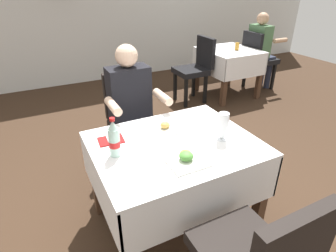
{
  "coord_description": "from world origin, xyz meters",
  "views": [
    {
      "loc": [
        -0.78,
        -1.41,
        1.73
      ],
      "look_at": [
        0.0,
        0.12,
        0.82
      ],
      "focal_mm": 29.97,
      "sensor_mm": 36.0,
      "label": 1
    }
  ],
  "objects": [
    {
      "name": "beer_glass_left",
      "position": [
        0.31,
        -0.09,
        0.85
      ],
      "size": [
        0.07,
        0.07,
        0.2
      ],
      "color": "white",
      "rests_on": "main_dining_table"
    },
    {
      "name": "ground_plane",
      "position": [
        0.0,
        0.0,
        0.0
      ],
      "size": [
        11.0,
        11.0,
        0.0
      ],
      "primitive_type": "plane",
      "color": "#382619"
    },
    {
      "name": "main_dining_table",
      "position": [
        0.0,
        0.02,
        0.57
      ],
      "size": [
        1.1,
        0.89,
        0.74
      ],
      "color": "white",
      "rests_on": "ground"
    },
    {
      "name": "seated_diner_far",
      "position": [
        -0.04,
        0.75,
        0.71
      ],
      "size": [
        0.5,
        0.46,
        1.26
      ],
      "color": "#282D42",
      "rests_on": "ground"
    },
    {
      "name": "plate_near_camera",
      "position": [
        -0.04,
        -0.2,
        0.76
      ],
      "size": [
        0.23,
        0.23,
        0.07
      ],
      "color": "white",
      "rests_on": "main_dining_table"
    },
    {
      "name": "background_patron",
      "position": [
        2.75,
        2.11,
        0.71
      ],
      "size": [
        0.46,
        0.5,
        1.26
      ],
      "color": "#282D42",
      "rests_on": "ground"
    },
    {
      "name": "napkin_cutlery_set",
      "position": [
        -0.38,
        0.24,
        0.75
      ],
      "size": [
        0.18,
        0.19,
        0.01
      ],
      "color": "maroon",
      "rests_on": "main_dining_table"
    },
    {
      "name": "background_chair_left",
      "position": [
        1.48,
        2.11,
        0.55
      ],
      "size": [
        0.5,
        0.44,
        0.97
      ],
      "color": "black",
      "rests_on": "ground"
    },
    {
      "name": "background_dining_table",
      "position": [
        2.09,
        2.11,
        0.55
      ],
      "size": [
        0.8,
        0.88,
        0.74
      ],
      "color": "white",
      "rests_on": "ground"
    },
    {
      "name": "back_wall",
      "position": [
        0.0,
        3.87,
        1.38
      ],
      "size": [
        11.0,
        0.12,
        2.76
      ],
      "primitive_type": "cube",
      "color": "silver",
      "rests_on": "ground"
    },
    {
      "name": "plate_far_diner",
      "position": [
        0.04,
        0.22,
        0.76
      ],
      "size": [
        0.24,
        0.24,
        0.06
      ],
      "color": "white",
      "rests_on": "main_dining_table"
    },
    {
      "name": "chair_far_diner_seat",
      "position": [
        0.0,
        0.86,
        0.55
      ],
      "size": [
        0.44,
        0.5,
        0.97
      ],
      "color": "black",
      "rests_on": "ground"
    },
    {
      "name": "background_chair_right",
      "position": [
        2.7,
        2.11,
        0.55
      ],
      "size": [
        0.5,
        0.44,
        0.97
      ],
      "color": "black",
      "rests_on": "ground"
    },
    {
      "name": "cola_bottle_primary",
      "position": [
        -0.4,
        0.06,
        0.86
      ],
      "size": [
        0.07,
        0.07,
        0.26
      ],
      "color": "silver",
      "rests_on": "main_dining_table"
    },
    {
      "name": "background_table_tumbler",
      "position": [
        2.17,
        2.03,
        0.8
      ],
      "size": [
        0.06,
        0.06,
        0.11
      ],
      "primitive_type": "cylinder",
      "color": "#C68928",
      "rests_on": "background_dining_table"
    }
  ]
}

